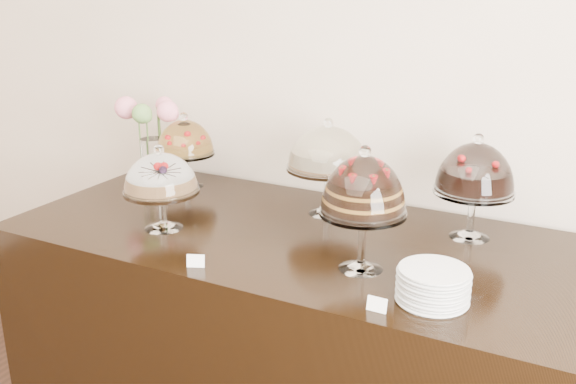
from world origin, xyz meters
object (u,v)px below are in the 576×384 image
at_px(cake_stand_sugar_sponge, 161,177).
at_px(flower_vase, 150,130).
at_px(cake_stand_choco_layer, 364,190).
at_px(plate_stack, 433,285).
at_px(cake_stand_dark_choco, 475,173).
at_px(cake_stand_fruit_tart, 185,141).
at_px(display_counter, 294,336).
at_px(cake_stand_cheesecake, 328,152).

xyz_separation_m(cake_stand_sugar_sponge, flower_vase, (-0.44, 0.48, 0.04)).
height_order(cake_stand_choco_layer, plate_stack, cake_stand_choco_layer).
distance_m(cake_stand_dark_choco, cake_stand_fruit_tart, 1.31).
distance_m(cake_stand_dark_choco, plate_stack, 0.60).
bearing_deg(cake_stand_fruit_tart, cake_stand_dark_choco, -0.82).
distance_m(cake_stand_choco_layer, cake_stand_fruit_tart, 1.15).
distance_m(cake_stand_sugar_sponge, plate_stack, 1.11).
xyz_separation_m(cake_stand_choco_layer, cake_stand_dark_choco, (0.26, 0.45, -0.02)).
bearing_deg(flower_vase, plate_stack, -21.02).
bearing_deg(cake_stand_dark_choco, flower_vase, 178.99).
distance_m(display_counter, cake_stand_choco_layer, 0.82).
xyz_separation_m(flower_vase, plate_stack, (1.53, -0.59, -0.19)).
bearing_deg(cake_stand_cheesecake, cake_stand_fruit_tart, 177.42).
xyz_separation_m(cake_stand_cheesecake, flower_vase, (-0.94, 0.04, -0.02)).
distance_m(cake_stand_sugar_sponge, cake_stand_choco_layer, 0.82).
bearing_deg(cake_stand_dark_choco, cake_stand_cheesecake, -178.60).
relative_size(cake_stand_dark_choco, plate_stack, 1.86).
xyz_separation_m(cake_stand_sugar_sponge, plate_stack, (1.09, -0.11, -0.15)).
bearing_deg(flower_vase, cake_stand_choco_layer, -20.68).
relative_size(cake_stand_sugar_sponge, flower_vase, 0.84).
bearing_deg(cake_stand_sugar_sponge, cake_stand_cheesecake, 41.65).
distance_m(cake_stand_cheesecake, cake_stand_dark_choco, 0.58).
distance_m(display_counter, cake_stand_fruit_tart, 1.01).
relative_size(cake_stand_choco_layer, flower_vase, 1.07).
xyz_separation_m(cake_stand_fruit_tart, plate_stack, (1.32, -0.58, -0.16)).
height_order(cake_stand_fruit_tart, flower_vase, flower_vase).
bearing_deg(cake_stand_fruit_tart, cake_stand_sugar_sponge, -63.87).
distance_m(cake_stand_dark_choco, flower_vase, 1.52).
bearing_deg(cake_stand_sugar_sponge, display_counter, 21.50).
bearing_deg(cake_stand_sugar_sponge, cake_stand_choco_layer, 0.57).
xyz_separation_m(cake_stand_dark_choco, flower_vase, (-1.52, 0.03, -0.01)).
xyz_separation_m(cake_stand_choco_layer, flower_vase, (-1.26, 0.47, -0.03)).
height_order(cake_stand_choco_layer, cake_stand_dark_choco, cake_stand_choco_layer).
bearing_deg(cake_stand_cheesecake, cake_stand_dark_choco, 1.40).
relative_size(cake_stand_choco_layer, cake_stand_cheesecake, 1.06).
relative_size(display_counter, cake_stand_choco_layer, 5.16).
height_order(display_counter, cake_stand_choco_layer, cake_stand_choco_layer).
relative_size(cake_stand_sugar_sponge, cake_stand_dark_choco, 0.84).
bearing_deg(cake_stand_fruit_tart, plate_stack, -23.68).
distance_m(display_counter, flower_vase, 1.19).
bearing_deg(flower_vase, display_counter, -17.89).
bearing_deg(cake_stand_sugar_sponge, flower_vase, 132.41).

